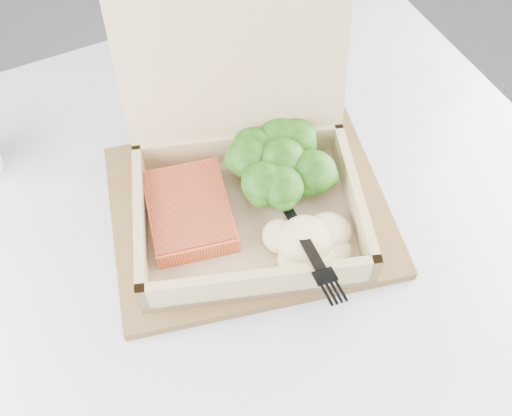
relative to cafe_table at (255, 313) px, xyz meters
name	(u,v)px	position (x,y,z in m)	size (l,w,h in m)	color
floor	(51,237)	(-0.34, 0.62, -0.55)	(4.00, 4.00, 0.00)	gray
cafe_table	(255,313)	(0.00, 0.00, 0.00)	(0.87, 0.87, 0.73)	black
serving_tray	(249,210)	(0.01, 0.04, 0.20)	(0.31, 0.25, 0.01)	brown
takeout_container	(244,164)	(0.01, 0.06, 0.26)	(0.29, 0.29, 0.23)	tan
salmon_fillet	(189,211)	(-0.06, 0.05, 0.22)	(0.09, 0.11, 0.02)	#F4582F
broccoli_pile	(281,166)	(0.05, 0.06, 0.24)	(0.13, 0.13, 0.05)	#347A1B
mashed_potatoes	(305,240)	(0.04, -0.04, 0.23)	(0.10, 0.08, 0.03)	beige
plastic_fork	(295,219)	(0.04, -0.02, 0.24)	(0.02, 0.15, 0.03)	black
receipt	(219,94)	(0.04, 0.24, 0.19)	(0.08, 0.15, 0.00)	silver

